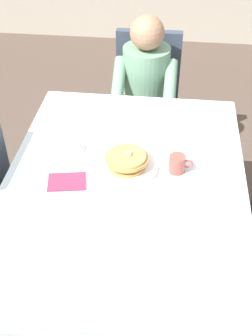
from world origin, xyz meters
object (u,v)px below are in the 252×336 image
Objects in this scene: diner_person at (145,86)px; plate_breakfast at (128,167)px; chair_diner at (146,92)px; breakfast_stack at (128,160)px; knife_right_of_plate at (168,174)px; fork_left_of_plate at (88,168)px; spoon_near_edge at (126,214)px; cup_coffee at (177,164)px; syrup_pitcher at (77,144)px; dining_table_main at (125,194)px.

diner_person reaches higher than plate_breakfast.
chair_diner reaches higher than breakfast_stack.
diner_person is 0.97m from knife_right_of_plate.
diner_person reaches higher than fork_left_of_plate.
breakfast_stack reaches higher than plate_breakfast.
spoon_near_edge is (0.02, -1.23, 0.07)m from diner_person.
spoon_near_edge is at bearing 151.03° from knife_right_of_plate.
breakfast_stack is at bearing -178.20° from cup_coffee.
chair_diner is 1.13m from cup_coffee.
fork_left_of_plate is at bearing 78.21° from diner_person.
breakfast_stack is 0.30m from spoon_near_edge.
diner_person is 0.93m from plate_breakfast.
chair_diner is 1.12m from breakfast_stack.
syrup_pitcher is (-0.27, -0.82, 0.11)m from diner_person.
diner_person is 0.87m from syrup_pitcher.
plate_breakfast reaches higher than spoon_near_edge.
dining_table_main is at bearing -109.30° from fork_left_of_plate.
chair_diner is at bearing -90.00° from diner_person.
knife_right_of_plate is 0.32m from spoon_near_edge.
diner_person is 7.47× the size of spoon_near_edge.
diner_person is at bearing 89.48° from plate_breakfast.
chair_diner reaches higher than spoon_near_edge.
cup_coffee is 0.06m from knife_right_of_plate.
breakfast_stack is 1.12× the size of fork_left_of_plate.
cup_coffee reaches higher than dining_table_main.
spoon_near_edge is (0.02, -0.30, -0.01)m from plate_breakfast.
diner_person is at bearing 103.37° from cup_coffee.
syrup_pitcher is at bearing 29.32° from fork_left_of_plate.
breakfast_stack is (0.00, 0.08, 0.14)m from dining_table_main.
syrup_pitcher is at bearing 71.62° from diner_person.
diner_person is 5.57× the size of breakfast_stack.
dining_table_main is 1.36× the size of diner_person.
dining_table_main is 10.16× the size of spoon_near_edge.
cup_coffee is at bearing 101.49° from chair_diner.
dining_table_main is 0.13m from plate_breakfast.
fork_left_of_plate is (-0.20, -1.11, 0.21)m from chair_diner.
syrup_pitcher is (-0.26, 0.19, 0.13)m from dining_table_main.
syrup_pitcher is at bearing 143.00° from dining_table_main.
diner_person is (0.00, -0.16, 0.14)m from chair_diner.
spoon_near_edge is at bearing -85.46° from plate_breakfast.
cup_coffee is at bearing -51.78° from knife_right_of_plate.
diner_person reaches higher than syrup_pitcher.
knife_right_of_plate and spoon_near_edge have the same top height.
syrup_pitcher is 0.40× the size of knife_right_of_plate.
diner_person is at bearing 71.62° from syrup_pitcher.
chair_diner is at bearing 89.56° from plate_breakfast.
dining_table_main is 0.23m from knife_right_of_plate.
breakfast_stack is at bearing 87.02° from dining_table_main.
diner_person is 4.00× the size of plate_breakfast.
knife_right_of_plate is at bearing -90.25° from fork_left_of_plate.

